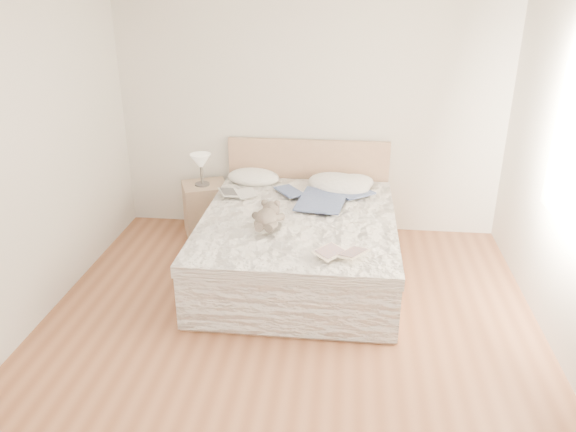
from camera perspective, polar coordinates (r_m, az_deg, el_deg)
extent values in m
cube|color=brown|center=(4.35, -0.39, -13.10)|extent=(4.00, 4.50, 0.00)
cube|color=silver|center=(5.87, 2.20, 11.18)|extent=(4.00, 0.02, 2.70)
cube|color=silver|center=(1.79, -9.59, -20.65)|extent=(4.00, 0.02, 2.70)
cube|color=tan|center=(5.27, 1.08, -4.81)|extent=(1.68, 2.08, 0.20)
cube|color=white|center=(5.15, 1.10, -2.36)|extent=(1.60, 2.00, 0.30)
cube|color=white|center=(5.03, 1.06, -0.66)|extent=(1.72, 2.05, 0.10)
cube|color=tan|center=(6.05, 2.03, 3.16)|extent=(1.70, 0.06, 1.00)
cube|color=tan|center=(6.07, -8.31, 0.74)|extent=(0.57, 0.54, 0.56)
cylinder|color=#48423E|center=(5.94, -8.71, 3.22)|extent=(0.15, 0.15, 0.02)
cylinder|color=#433E39|center=(5.90, -8.78, 4.27)|extent=(0.03, 0.03, 0.21)
cone|color=white|center=(5.86, -8.85, 5.50)|extent=(0.23, 0.23, 0.15)
ellipsoid|color=white|center=(5.88, -3.52, 3.97)|extent=(0.60, 0.47, 0.16)
ellipsoid|color=white|center=(5.68, 5.17, 3.20)|extent=(0.81, 0.72, 0.20)
ellipsoid|color=white|center=(5.71, 6.27, 3.28)|extent=(0.66, 0.62, 0.16)
cube|color=silver|center=(5.47, -5.15, 2.29)|extent=(0.43, 0.37, 0.03)
cube|color=#F5E2C3|center=(4.30, 5.43, -3.79)|extent=(0.43, 0.41, 0.02)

